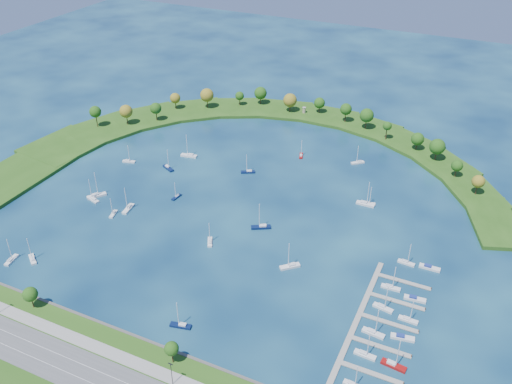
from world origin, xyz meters
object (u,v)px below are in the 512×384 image
at_px(moored_boat_11, 290,266).
at_px(moored_boat_14, 168,168).
at_px(docked_boat_3, 394,365).
at_px(docked_boat_8, 391,287).
at_px(moored_boat_12, 93,199).
at_px(moored_boat_18, 129,161).
at_px(harbor_tower, 304,110).
at_px(moored_boat_16, 248,171).
at_px(docked_boat_9, 415,299).
at_px(moored_boat_3, 11,259).
at_px(moored_boat_8, 96,195).
at_px(moored_boat_13, 113,213).
at_px(moored_boat_15, 365,203).
at_px(docked_boat_2, 365,354).
at_px(moored_boat_0, 301,155).
at_px(docked_boat_10, 406,262).
at_px(moored_boat_1, 210,241).
at_px(moored_boat_10, 368,203).
at_px(moored_boat_2, 176,196).
at_px(moored_boat_6, 181,325).
at_px(moored_boat_9, 261,227).
at_px(moored_boat_5, 128,208).
at_px(docked_boat_7, 408,319).
at_px(moored_boat_4, 358,162).
at_px(dock_system, 373,331).
at_px(docked_boat_4, 373,332).
at_px(docked_boat_11, 429,267).
at_px(moored_boat_7, 32,259).
at_px(moored_boat_17, 189,155).
at_px(docked_boat_5, 402,337).
at_px(docked_boat_6, 383,307).

height_order(moored_boat_11, moored_boat_14, moored_boat_11).
bearing_deg(docked_boat_3, docked_boat_8, 110.77).
bearing_deg(moored_boat_12, moored_boat_18, -61.13).
relative_size(harbor_tower, moored_boat_16, 0.35).
relative_size(moored_boat_12, docked_boat_9, 1.39).
height_order(moored_boat_3, moored_boat_12, moored_boat_12).
relative_size(moored_boat_8, moored_boat_13, 1.45).
height_order(moored_boat_15, docked_boat_2, moored_boat_15).
bearing_deg(docked_boat_8, moored_boat_8, 176.41).
height_order(moored_boat_0, docked_boat_10, docked_boat_10).
relative_size(moored_boat_1, moored_boat_12, 0.87).
relative_size(moored_boat_10, moored_boat_11, 0.79).
height_order(moored_boat_2, moored_boat_14, moored_boat_14).
relative_size(moored_boat_2, moored_boat_3, 0.82).
xyz_separation_m(harbor_tower, moored_boat_16, (-0.50, -87.34, -3.21)).
distance_m(moored_boat_6, moored_boat_16, 120.90).
bearing_deg(moored_boat_14, moored_boat_12, -84.02).
distance_m(moored_boat_2, docked_boat_8, 120.77).
distance_m(moored_boat_6, moored_boat_14, 124.61).
distance_m(harbor_tower, moored_boat_9, 136.10).
relative_size(moored_boat_5, docked_boat_7, 1.21).
bearing_deg(moored_boat_15, harbor_tower, 127.20).
xyz_separation_m(moored_boat_1, docked_boat_2, (83.63, -35.00, 0.03)).
xyz_separation_m(moored_boat_3, moored_boat_12, (0.50, 55.12, 0.03)).
xyz_separation_m(harbor_tower, moored_boat_4, (52.83, -50.30, -3.21)).
xyz_separation_m(dock_system, moored_boat_1, (-83.41, 22.06, 0.52)).
bearing_deg(docked_boat_4, moored_boat_6, -152.18).
height_order(docked_boat_2, docked_boat_3, docked_boat_3).
height_order(moored_boat_4, docked_boat_8, docked_boat_8).
bearing_deg(moored_boat_6, docked_boat_7, -165.50).
bearing_deg(moored_boat_4, moored_boat_10, 72.82).
xyz_separation_m(moored_boat_16, docked_boat_11, (108.44, -41.98, -0.22)).
distance_m(moored_boat_7, docked_boat_9, 166.31).
distance_m(moored_boat_14, moored_boat_17, 18.15).
bearing_deg(moored_boat_17, moored_boat_3, 70.42).
distance_m(harbor_tower, moored_boat_15, 114.61).
xyz_separation_m(moored_boat_3, moored_boat_17, (20.98, 117.97, 0.09)).
relative_size(moored_boat_9, moored_boat_15, 1.00).
height_order(moored_boat_3, docked_boat_9, moored_boat_3).
distance_m(moored_boat_2, moored_boat_10, 100.07).
distance_m(moored_boat_8, moored_boat_16, 83.65).
distance_m(docked_boat_3, docked_boat_5, 14.42).
xyz_separation_m(docked_boat_4, docked_boat_6, (0.01, 14.91, -0.02)).
height_order(moored_boat_8, docked_boat_2, moored_boat_8).
relative_size(moored_boat_6, docked_boat_5, 1.33).
height_order(moored_boat_12, docked_boat_11, moored_boat_12).
distance_m(moored_boat_14, docked_boat_6, 151.64).
distance_m(dock_system, moored_boat_7, 150.63).
bearing_deg(docked_boat_5, harbor_tower, 111.75).
bearing_deg(docked_boat_10, docked_boat_4, -88.09).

